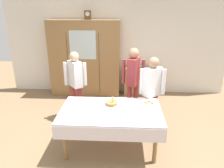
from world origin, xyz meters
name	(u,v)px	position (x,y,z in m)	size (l,w,h in m)	color
ground_plane	(111,140)	(0.00, 0.00, 0.00)	(12.00, 12.00, 0.00)	#846B4C
back_wall	(117,48)	(0.00, 2.65, 1.35)	(6.40, 0.10, 2.70)	silver
dining_table	(111,116)	(0.00, -0.24, 0.68)	(1.81, 1.11, 0.77)	olive
wall_cabinet	(85,59)	(-0.90, 2.35, 1.08)	(1.99, 0.46, 2.16)	olive
mantel_clock	(88,15)	(-0.77, 2.35, 2.28)	(0.18, 0.11, 0.24)	brown
bookshelf_low	(141,81)	(0.75, 2.41, 0.41)	(1.01, 0.35, 0.82)	olive
book_stack	(142,67)	(0.75, 2.41, 0.86)	(0.17, 0.23, 0.07)	#3D754C
tea_cup_near_left	(123,114)	(0.22, -0.37, 0.80)	(0.13, 0.13, 0.06)	silver
tea_cup_far_right	(78,113)	(-0.55, -0.39, 0.80)	(0.13, 0.13, 0.06)	white
tea_cup_mid_right	(75,106)	(-0.66, -0.14, 0.80)	(0.13, 0.13, 0.06)	white
tea_cup_mid_left	(85,118)	(-0.40, -0.56, 0.80)	(0.13, 0.13, 0.06)	white
bread_basket	(111,103)	(0.00, 0.03, 0.81)	(0.24, 0.24, 0.16)	#9E7542
pastry_plate	(149,103)	(0.71, 0.09, 0.79)	(0.28, 0.28, 0.05)	white
spoon_front_edge	(109,120)	(0.00, -0.55, 0.78)	(0.12, 0.02, 0.01)	silver
spoon_mid_right	(146,110)	(0.63, -0.16, 0.78)	(0.12, 0.02, 0.01)	silver
spoon_near_left	(91,102)	(-0.40, 0.11, 0.78)	(0.12, 0.02, 0.01)	silver
person_beside_shelf	(75,79)	(-0.87, 0.93, 0.96)	(0.52, 0.41, 1.58)	#933338
person_behind_table_left	(152,87)	(0.81, 0.49, 0.96)	(0.52, 0.39, 1.59)	#933338
person_behind_table_right	(133,76)	(0.44, 1.01, 1.01)	(0.52, 0.41, 1.66)	#933338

